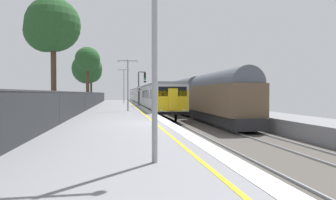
{
  "coord_description": "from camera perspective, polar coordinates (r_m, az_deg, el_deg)",
  "views": [
    {
      "loc": [
        -2.34,
        -16.18,
        1.67
      ],
      "look_at": [
        1.88,
        8.71,
        1.08
      ],
      "focal_mm": 31.25,
      "sensor_mm": 36.0,
      "label": 1
    }
  ],
  "objects": [
    {
      "name": "ground",
      "position": [
        17.08,
        7.48,
        -6.35
      ],
      "size": [
        17.4,
        110.0,
        1.21
      ],
      "color": "gray"
    },
    {
      "name": "commuter_train_at_platform",
      "position": [
        53.29,
        -4.84,
        0.9
      ],
      "size": [
        2.83,
        59.0,
        3.81
      ],
      "color": "#B7B7BC",
      "rests_on": "ground"
    },
    {
      "name": "freight_train_adjacent_track",
      "position": [
        31.11,
        6.13,
        0.88
      ],
      "size": [
        2.6,
        25.22,
        4.46
      ],
      "color": "#232326",
      "rests_on": "ground"
    },
    {
      "name": "signal_gantry",
      "position": [
        39.95,
        -5.34,
        3.09
      ],
      "size": [
        1.1,
        0.24,
        4.62
      ],
      "color": "#47474C",
      "rests_on": "ground"
    },
    {
      "name": "speed_limit_sign",
      "position": [
        36.89,
        -5.59,
        1.21
      ],
      "size": [
        0.59,
        0.08,
        2.49
      ],
      "color": "#59595B",
      "rests_on": "ground"
    },
    {
      "name": "platform_lamp_near",
      "position": [
        7.21,
        -2.64,
        14.06
      ],
      "size": [
        2.0,
        0.2,
        5.51
      ],
      "color": "#93999E",
      "rests_on": "ground"
    },
    {
      "name": "platform_lamp_mid",
      "position": [
        27.67,
        -7.85,
        3.85
      ],
      "size": [
        2.0,
        0.2,
        4.81
      ],
      "color": "#93999E",
      "rests_on": "ground"
    },
    {
      "name": "platform_lamp_far",
      "position": [
        48.32,
        -8.6,
        3.26
      ],
      "size": [
        2.0,
        0.2,
        5.6
      ],
      "color": "#93999E",
      "rests_on": "ground"
    },
    {
      "name": "platform_back_fence",
      "position": [
        16.49,
        -20.48,
        -1.31
      ],
      "size": [
        0.07,
        99.0,
        1.79
      ],
      "color": "#282B2D",
      "rests_on": "ground"
    },
    {
      "name": "background_tree_left",
      "position": [
        47.53,
        -15.42,
        5.71
      ],
      "size": [
        4.68,
        4.68,
        7.83
      ],
      "color": "#473323",
      "rests_on": "ground"
    },
    {
      "name": "background_tree_centre",
      "position": [
        25.63,
        -21.9,
        13.03
      ],
      "size": [
        4.37,
        4.27,
        9.25
      ],
      "color": "#473323",
      "rests_on": "ground"
    },
    {
      "name": "background_tree_right",
      "position": [
        55.11,
        -14.94,
        5.13
      ],
      "size": [
        3.83,
        3.81,
        7.42
      ],
      "color": "#473323",
      "rests_on": "ground"
    },
    {
      "name": "background_tree_back",
      "position": [
        38.23,
        -15.27,
        7.42
      ],
      "size": [
        3.11,
        3.11,
        7.47
      ],
      "color": "#473323",
      "rests_on": "ground"
    }
  ]
}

